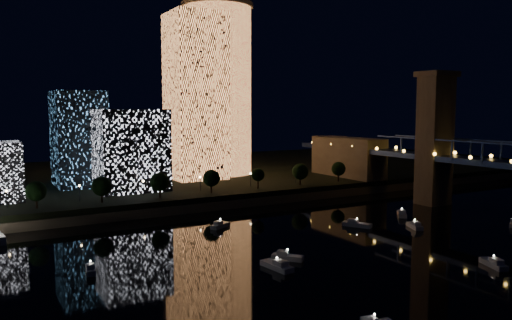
{
  "coord_description": "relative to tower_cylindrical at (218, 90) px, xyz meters",
  "views": [
    {
      "loc": [
        -86.16,
        -79.91,
        35.73
      ],
      "look_at": [
        -9.62,
        55.0,
        20.14
      ],
      "focal_mm": 35.0,
      "sensor_mm": 36.0,
      "label": 1
    }
  ],
  "objects": [
    {
      "name": "esplanade_trees",
      "position": [
        -50.43,
        -50.34,
        -34.95
      ],
      "size": [
        166.46,
        6.88,
        8.94
      ],
      "color": "black",
      "rests_on": "far_bank"
    },
    {
      "name": "seawall",
      "position": [
        -16.63,
        -56.34,
        -43.93
      ],
      "size": [
        420.0,
        6.0,
        3.0
      ],
      "primitive_type": "cube",
      "color": "#6B5E4C",
      "rests_on": "ground"
    },
    {
      "name": "street_lamps",
      "position": [
        -50.63,
        -44.34,
        -36.4
      ],
      "size": [
        132.7,
        0.7,
        5.65
      ],
      "color": "black",
      "rests_on": "far_bank"
    },
    {
      "name": "midrise_blocks",
      "position": [
        -80.7,
        -20.76,
        -24.65
      ],
      "size": [
        98.24,
        45.91,
        38.28
      ],
      "color": "white",
      "rests_on": "far_bank"
    },
    {
      "name": "motorboats",
      "position": [
        -18.52,
        -122.7,
        -44.61
      ],
      "size": [
        128.88,
        81.21,
        2.78
      ],
      "color": "silver",
      "rests_on": "ground"
    },
    {
      "name": "tower_cylindrical",
      "position": [
        0.0,
        0.0,
        0.0
      ],
      "size": [
        34.0,
        34.0,
        80.6
      ],
      "color": "#FF9951",
      "rests_on": "far_bank"
    },
    {
      "name": "far_bank",
      "position": [
        -16.63,
        21.66,
        -42.93
      ],
      "size": [
        420.0,
        160.0,
        5.0
      ],
      "primitive_type": "cube",
      "color": "black",
      "rests_on": "ground"
    },
    {
      "name": "tower_rectangular",
      "position": [
        -15.72,
        -10.17,
        -3.88
      ],
      "size": [
        22.97,
        22.97,
        73.1
      ],
      "primitive_type": "cube",
      "color": "#FF9951",
      "rests_on": "far_bank"
    },
    {
      "name": "ground",
      "position": [
        -16.63,
        -138.34,
        -45.43
      ],
      "size": [
        520.0,
        520.0,
        0.0
      ],
      "primitive_type": "plane",
      "color": "black",
      "rests_on": "ground"
    }
  ]
}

